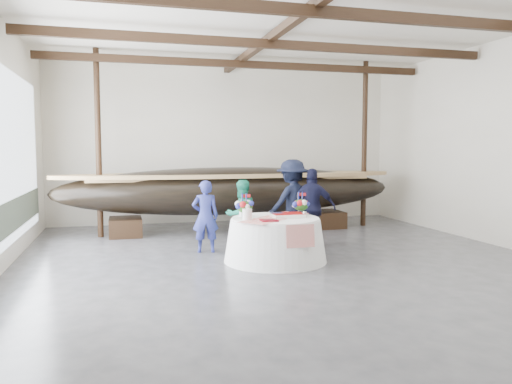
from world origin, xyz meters
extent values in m
cube|color=#3D3D42|center=(0.00, 0.00, 0.00)|extent=(10.00, 12.00, 0.01)
cube|color=silver|center=(0.00, 6.00, 2.25)|extent=(10.00, 0.02, 4.50)
cube|color=white|center=(0.00, 0.00, 4.50)|extent=(10.00, 12.00, 0.01)
cube|color=black|center=(0.00, -1.00, 4.25)|extent=(9.80, 0.12, 0.18)
cube|color=black|center=(0.00, 1.50, 4.25)|extent=(9.80, 0.12, 0.18)
cube|color=black|center=(0.00, 4.00, 4.25)|extent=(9.80, 0.12, 0.18)
cube|color=black|center=(0.00, 0.00, 4.38)|extent=(0.15, 11.76, 0.15)
cylinder|color=black|center=(-3.50, 4.14, 2.25)|extent=(0.14, 0.14, 4.50)
cylinder|color=black|center=(3.50, 4.14, 2.25)|extent=(0.14, 0.14, 4.50)
cube|color=silver|center=(-4.95, 1.00, 2.00)|extent=(0.02, 7.00, 3.20)
cube|color=#596654|center=(-4.94, 1.00, 0.90)|extent=(0.02, 7.00, 0.60)
cube|color=black|center=(-2.92, 4.14, 0.22)|extent=(0.78, 1.00, 0.44)
cube|color=black|center=(2.40, 4.14, 0.22)|extent=(0.78, 1.00, 0.44)
ellipsoid|color=black|center=(-0.26, 4.14, 1.05)|extent=(8.86, 1.77, 1.22)
cube|color=#9E7A4C|center=(-0.26, 4.14, 1.38)|extent=(7.09, 1.16, 0.07)
cone|color=white|center=(-0.19, 0.54, 0.40)|extent=(1.95, 1.95, 0.80)
cylinder|color=white|center=(-0.19, 0.54, 0.81)|extent=(1.65, 1.65, 0.04)
cube|color=red|center=(-0.19, 0.54, 0.84)|extent=(1.69, 1.63, 0.01)
cube|color=white|center=(0.05, 0.52, 0.87)|extent=(0.60, 0.40, 0.07)
cylinder|color=white|center=(-0.78, 0.39, 0.94)|extent=(0.18, 0.18, 0.20)
cylinder|color=white|center=(-0.72, 0.86, 0.94)|extent=(0.18, 0.18, 0.21)
cube|color=maroon|center=(-0.44, 0.12, 0.85)|extent=(0.30, 0.24, 0.03)
cone|color=silver|center=(0.35, 0.42, 0.89)|extent=(0.09, 0.09, 0.12)
imported|color=navy|center=(-1.33, 1.72, 0.75)|extent=(0.58, 0.42, 1.49)
imported|color=#1D9877|center=(-0.54, 1.86, 0.74)|extent=(0.85, 0.75, 1.48)
imported|color=black|center=(0.66, 2.00, 0.95)|extent=(1.38, 1.03, 1.90)
imported|color=black|center=(1.02, 1.70, 0.86)|extent=(1.08, 0.84, 1.71)
camera|label=1|loc=(-2.99, -8.39, 2.14)|focal=35.00mm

